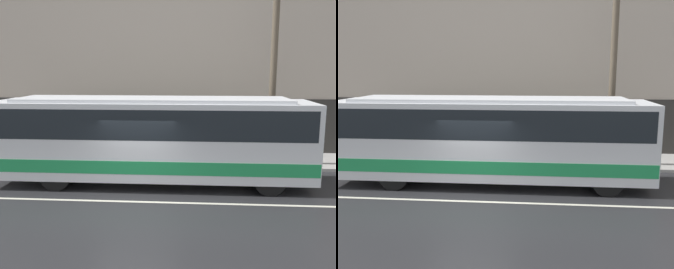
{
  "view_description": "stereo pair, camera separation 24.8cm",
  "coord_description": "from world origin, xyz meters",
  "views": [
    {
      "loc": [
        1.87,
        -11.21,
        4.2
      ],
      "look_at": [
        0.92,
        2.04,
        1.82
      ],
      "focal_mm": 40.0,
      "sensor_mm": 36.0,
      "label": 1
    },
    {
      "loc": [
        2.12,
        -11.19,
        4.2
      ],
      "look_at": [
        0.92,
        2.04,
        1.82
      ],
      "focal_mm": 40.0,
      "sensor_mm": 36.0,
      "label": 2
    }
  ],
  "objects": [
    {
      "name": "ground_plane",
      "position": [
        0.0,
        0.0,
        0.0
      ],
      "size": [
        60.0,
        60.0,
        0.0
      ],
      "primitive_type": "plane",
      "color": "#262628"
    },
    {
      "name": "sidewalk",
      "position": [
        0.0,
        5.5,
        0.06
      ],
      "size": [
        60.0,
        3.0,
        0.12
      ],
      "color": "#A09E99",
      "rests_on": "ground_plane"
    },
    {
      "name": "building_facade",
      "position": [
        0.0,
        7.14,
        5.25
      ],
      "size": [
        60.0,
        0.35,
        10.88
      ],
      "color": "#B7A899",
      "rests_on": "ground_plane"
    },
    {
      "name": "lane_stripe",
      "position": [
        0.0,
        0.0,
        0.0
      ],
      "size": [
        54.0,
        0.14,
        0.01
      ],
      "color": "beige",
      "rests_on": "ground_plane"
    },
    {
      "name": "transit_bus",
      "position": [
        0.36,
        2.04,
        1.77
      ],
      "size": [
        11.29,
        2.58,
        3.14
      ],
      "color": "silver",
      "rests_on": "ground_plane"
    },
    {
      "name": "utility_pole_near",
      "position": [
        5.11,
        4.84,
        4.44
      ],
      "size": [
        0.28,
        0.28,
        8.64
      ],
      "color": "brown",
      "rests_on": "sidewalk"
    }
  ]
}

